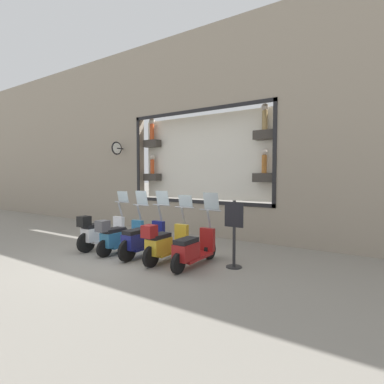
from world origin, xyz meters
name	(u,v)px	position (x,y,z in m)	size (l,w,h in m)	color
ground_plane	(125,257)	(0.00, 0.00, 0.00)	(120.00, 120.00, 0.00)	gray
building_facade	(200,132)	(3.60, 0.00, 3.60)	(1.19, 36.00, 7.10)	gray
scooter_red_0	(193,249)	(0.24, -1.92, 0.42)	(1.79, 0.61, 1.66)	black
scooter_yellow_1	(165,243)	(0.18, -1.15, 0.47)	(1.80, 0.60, 1.58)	black
scooter_navy_2	(143,240)	(0.25, -0.37, 0.44)	(1.81, 0.60, 1.66)	black
scooter_teal_3	(119,236)	(0.17, 0.41, 0.46)	(1.79, 0.60, 1.64)	black
scooter_white_4	(100,232)	(0.19, 1.19, 0.48)	(1.81, 0.60, 1.61)	black
shop_sign_post	(234,232)	(0.71, -2.72, 0.81)	(0.36, 0.45, 1.53)	#232326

